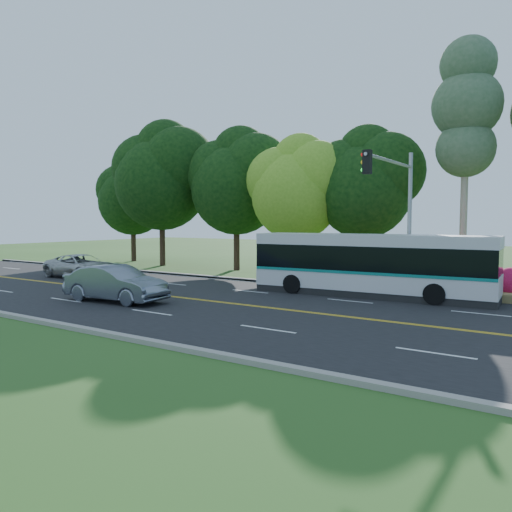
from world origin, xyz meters
The scene contains 12 objects.
ground centered at (0.00, 0.00, 0.00)m, with size 120.00×120.00×0.00m, color #28511B.
road centered at (0.00, 0.00, 0.01)m, with size 60.00×14.00×0.02m, color black.
curb_north centered at (0.00, 7.15, 0.07)m, with size 60.00×0.30×0.15m, color gray.
curb_south centered at (0.00, -7.15, 0.07)m, with size 60.00×0.30×0.15m, color gray.
grass_verge centered at (0.00, 9.00, 0.05)m, with size 60.00×4.00×0.10m, color #28511B.
lane_markings centered at (-0.09, 0.00, 0.02)m, with size 57.60×13.82×0.00m.
tree_row centered at (-5.15, 12.13, 6.73)m, with size 44.70×9.10×13.84m.
bougainvillea_hedge centered at (7.18, 8.15, 0.72)m, with size 9.50×2.25×1.50m.
traffic_signal centered at (6.49, 5.40, 4.67)m, with size 0.42×6.10×7.00m.
transit_bus centered at (5.20, 5.47, 1.50)m, with size 11.52×3.13×2.98m.
sedan centered at (-3.77, -2.50, 0.84)m, with size 1.74×4.98×1.64m, color slate.
suv centered at (-12.83, 2.52, 0.76)m, with size 2.46×5.34×1.48m, color #A9ADAE.
Camera 1 is at (13.90, -17.57, 3.72)m, focal length 35.00 mm.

